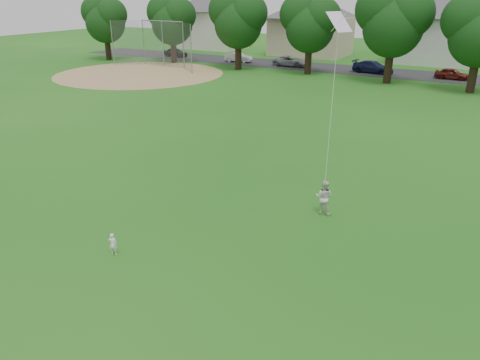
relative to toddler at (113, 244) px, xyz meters
The scene contains 9 objects.
ground 2.29m from the toddler, 28.53° to the left, with size 160.00×160.00×0.00m, color #175914.
street 43.12m from the toddler, 87.37° to the left, with size 90.00×7.00×0.01m, color #2D2D30.
dirt_infield 37.72m from the toddler, 129.56° to the left, with size 18.00×18.00×0.02m, color #9E7F51.
toddler is the anchor object (origin of this frame).
older_boy 8.28m from the toddler, 52.18° to the left, with size 0.69×0.54×1.42m, color silver.
kite 9.65m from the toddler, 57.35° to the left, with size 1.09×1.57×6.73m.
baseball_backstop 42.43m from the toddler, 126.40° to the left, with size 11.66×2.66×5.11m.
parked_cars 42.08m from the toddler, 90.49° to the left, with size 56.92×2.22×1.28m.
house_row 53.31m from the toddler, 88.01° to the left, with size 76.71×14.20×9.96m.
Camera 1 is at (8.58, -10.95, 8.36)m, focal length 35.00 mm.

